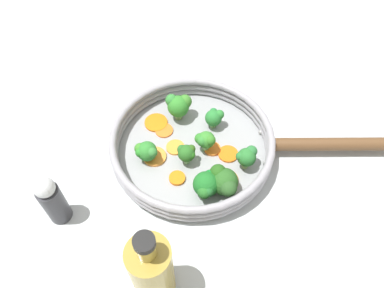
% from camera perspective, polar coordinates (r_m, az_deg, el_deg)
% --- Properties ---
extents(ground_plane, '(4.00, 4.00, 0.00)m').
position_cam_1_polar(ground_plane, '(0.71, 0.00, -1.31)').
color(ground_plane, '#B4BBBE').
extents(skillet, '(0.29, 0.29, 0.01)m').
position_cam_1_polar(skillet, '(0.70, 0.00, -1.02)').
color(skillet, '#939699').
rests_on(skillet, ground_plane).
extents(skillet_rim_wall, '(0.30, 0.30, 0.04)m').
position_cam_1_polar(skillet_rim_wall, '(0.68, 0.00, 0.27)').
color(skillet_rim_wall, '#94939B').
rests_on(skillet_rim_wall, skillet).
extents(skillet_handle, '(0.04, 0.23, 0.02)m').
position_cam_1_polar(skillet_handle, '(0.74, 20.41, -0.03)').
color(skillet_handle, brown).
rests_on(skillet_handle, skillet).
extents(skillet_rivet_left, '(0.01, 0.01, 0.01)m').
position_cam_1_polar(skillet_rivet_left, '(0.69, 11.10, -2.83)').
color(skillet_rivet_left, gray).
rests_on(skillet_rivet_left, skillet).
extents(skillet_rivet_right, '(0.01, 0.01, 0.01)m').
position_cam_1_polar(skillet_rivet_right, '(0.73, 10.44, 1.80)').
color(skillet_rivet_right, '#989995').
rests_on(skillet_rivet_right, skillet).
extents(carrot_slice_0, '(0.04, 0.04, 0.00)m').
position_cam_1_polar(carrot_slice_0, '(0.70, -2.58, -0.76)').
color(carrot_slice_0, orange).
rests_on(carrot_slice_0, skillet).
extents(carrot_slice_1, '(0.06, 0.06, 0.00)m').
position_cam_1_polar(carrot_slice_1, '(0.69, -5.70, -1.92)').
color(carrot_slice_1, orange).
rests_on(carrot_slice_1, skillet).
extents(carrot_slice_2, '(0.04, 0.04, 0.00)m').
position_cam_1_polar(carrot_slice_2, '(0.73, -4.28, 2.08)').
color(carrot_slice_2, orange).
rests_on(carrot_slice_2, skillet).
extents(carrot_slice_3, '(0.05, 0.05, 0.00)m').
position_cam_1_polar(carrot_slice_3, '(0.74, -5.50, 3.27)').
color(carrot_slice_3, orange).
rests_on(carrot_slice_3, skillet).
extents(carrot_slice_4, '(0.04, 0.04, 0.01)m').
position_cam_1_polar(carrot_slice_4, '(0.70, 3.12, -0.85)').
color(carrot_slice_4, orange).
rests_on(carrot_slice_4, skillet).
extents(carrot_slice_5, '(0.06, 0.06, 0.01)m').
position_cam_1_polar(carrot_slice_5, '(0.66, 5.10, -5.50)').
color(carrot_slice_5, orange).
rests_on(carrot_slice_5, skillet).
extents(carrot_slice_6, '(0.04, 0.04, 0.00)m').
position_cam_1_polar(carrot_slice_6, '(0.69, 5.53, -1.52)').
color(carrot_slice_6, orange).
rests_on(carrot_slice_6, skillet).
extents(carrot_slice_7, '(0.04, 0.04, 0.01)m').
position_cam_1_polar(carrot_slice_7, '(0.66, -2.28, -5.21)').
color(carrot_slice_7, orange).
rests_on(carrot_slice_7, skillet).
extents(broccoli_floret_0, '(0.03, 0.04, 0.04)m').
position_cam_1_polar(broccoli_floret_0, '(0.66, -0.79, -1.37)').
color(broccoli_floret_0, '#7CB16F').
rests_on(broccoli_floret_0, skillet).
extents(broccoli_floret_1, '(0.04, 0.04, 0.05)m').
position_cam_1_polar(broccoli_floret_1, '(0.66, 8.36, -1.89)').
color(broccoli_floret_1, '#7C9C52').
rests_on(broccoli_floret_1, skillet).
extents(broccoli_floret_2, '(0.04, 0.04, 0.04)m').
position_cam_1_polar(broccoli_floret_2, '(0.72, 3.41, 4.09)').
color(broccoli_floret_2, '#649554').
rests_on(broccoli_floret_2, skillet).
extents(broccoli_floret_3, '(0.04, 0.04, 0.05)m').
position_cam_1_polar(broccoli_floret_3, '(0.68, 2.06, 0.75)').
color(broccoli_floret_3, '#85B56B').
rests_on(broccoli_floret_3, skillet).
extents(broccoli_floret_4, '(0.04, 0.04, 0.04)m').
position_cam_1_polar(broccoli_floret_4, '(0.67, -7.00, -1.11)').
color(broccoli_floret_4, '#86A36D').
rests_on(broccoli_floret_4, skillet).
extents(broccoli_floret_5, '(0.06, 0.05, 0.05)m').
position_cam_1_polar(broccoli_floret_5, '(0.63, 4.81, -5.64)').
color(broccoli_floret_5, '#84AD69').
rests_on(broccoli_floret_5, skillet).
extents(broccoli_floret_6, '(0.04, 0.05, 0.05)m').
position_cam_1_polar(broccoli_floret_6, '(0.72, -2.05, 5.95)').
color(broccoli_floret_6, '#739451').
rests_on(broccoli_floret_6, skillet).
extents(broccoli_floret_7, '(0.05, 0.04, 0.05)m').
position_cam_1_polar(broccoli_floret_7, '(0.63, 2.18, -6.23)').
color(broccoli_floret_7, '#5E9853').
rests_on(broccoli_floret_7, skillet).
extents(salt_shaker, '(0.04, 0.04, 0.11)m').
position_cam_1_polar(salt_shaker, '(0.64, -20.53, -7.98)').
color(salt_shaker, '#333338').
rests_on(salt_shaker, ground_plane).
extents(oil_bottle, '(0.06, 0.06, 0.18)m').
position_cam_1_polar(oil_bottle, '(0.54, -6.13, -18.62)').
color(oil_bottle, olive).
rests_on(oil_bottle, ground_plane).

